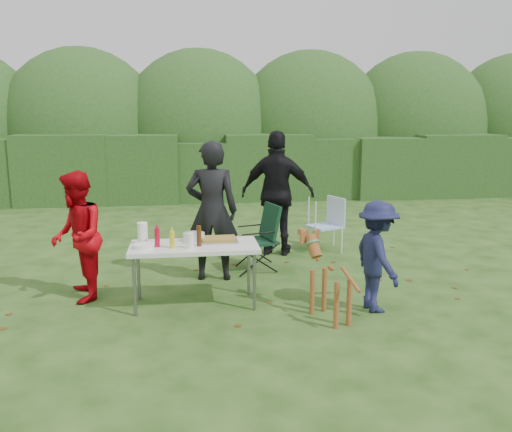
{
  "coord_description": "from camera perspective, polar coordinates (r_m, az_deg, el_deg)",
  "views": [
    {
      "loc": [
        -0.44,
        -5.99,
        2.3
      ],
      "look_at": [
        0.42,
        0.56,
        1.0
      ],
      "focal_mm": 38.0,
      "sensor_mm": 36.0,
      "label": 1
    }
  ],
  "objects": [
    {
      "name": "cup_stack",
      "position": [
        6.22,
        -6.92,
        -2.61
      ],
      "size": [
        0.08,
        0.08,
        0.18
      ],
      "primitive_type": "cylinder",
      "color": "white",
      "rests_on": "folding_table"
    },
    {
      "name": "person_cook",
      "position": [
        7.35,
        -4.65,
        0.54
      ],
      "size": [
        0.74,
        0.53,
        1.91
      ],
      "primitive_type": "imported",
      "rotation": [
        0.0,
        0.0,
        3.03
      ],
      "color": "black",
      "rests_on": "ground"
    },
    {
      "name": "beer_bottle",
      "position": [
        6.32,
        -6.02,
        -2.09
      ],
      "size": [
        0.06,
        0.06,
        0.24
      ],
      "primitive_type": "cylinder",
      "color": "#47230F",
      "rests_on": "folding_table"
    },
    {
      "name": "hedge_row",
      "position": [
        14.07,
        -5.73,
        5.17
      ],
      "size": [
        22.0,
        1.4,
        1.7
      ],
      "primitive_type": "cube",
      "color": "#23471C",
      "rests_on": "ground"
    },
    {
      "name": "person_black_puffy",
      "position": [
        8.61,
        2.28,
        2.38
      ],
      "size": [
        1.25,
        0.82,
        1.98
      ],
      "primitive_type": "imported",
      "rotation": [
        0.0,
        0.0,
        2.83
      ],
      "color": "black",
      "rests_on": "ground"
    },
    {
      "name": "camping_chair",
      "position": [
        7.83,
        0.02,
        -2.26
      ],
      "size": [
        0.75,
        0.75,
        0.97
      ],
      "primitive_type": null,
      "rotation": [
        0.0,
        0.0,
        3.41
      ],
      "color": "#0F311D",
      "rests_on": "ground"
    },
    {
      "name": "child",
      "position": [
        6.38,
        12.64,
        -4.17
      ],
      "size": [
        0.58,
        0.89,
        1.29
      ],
      "primitive_type": "imported",
      "rotation": [
        0.0,
        0.0,
        1.69
      ],
      "color": "#181B3F",
      "rests_on": "ground"
    },
    {
      "name": "ground",
      "position": [
        6.43,
        -3.15,
        -9.83
      ],
      "size": [
        80.0,
        80.0,
        0.0
      ],
      "primitive_type": "plane",
      "color": "#1E4211"
    },
    {
      "name": "paper_towel_roll",
      "position": [
        6.5,
        -11.85,
        -1.81
      ],
      "size": [
        0.12,
        0.12,
        0.26
      ],
      "primitive_type": "cylinder",
      "color": "white",
      "rests_on": "folding_table"
    },
    {
      "name": "person_red_jacket",
      "position": [
        6.88,
        -18.32,
        -2.09
      ],
      "size": [
        0.74,
        0.88,
        1.59
      ],
      "primitive_type": "imported",
      "rotation": [
        0.0,
        0.0,
        -1.37
      ],
      "color": "#AD030C",
      "rests_on": "ground"
    },
    {
      "name": "dog",
      "position": [
        6.05,
        7.85,
        -6.76
      ],
      "size": [
        0.67,
        1.02,
        0.9
      ],
      "primitive_type": null,
      "rotation": [
        0.0,
        0.0,
        1.91
      ],
      "color": "brown",
      "rests_on": "ground"
    },
    {
      "name": "shrub_backdrop",
      "position": [
        15.61,
        -5.98,
        8.51
      ],
      "size": [
        20.0,
        2.6,
        3.2
      ],
      "primitive_type": "ellipsoid",
      "color": "#3D6628",
      "rests_on": "ground"
    },
    {
      "name": "focaccia_bread",
      "position": [
        6.51,
        -3.94,
        -2.41
      ],
      "size": [
        0.4,
        0.26,
        0.04
      ],
      "primitive_type": "cube",
      "color": "olive",
      "rests_on": "food_tray"
    },
    {
      "name": "food_tray",
      "position": [
        6.52,
        -3.94,
        -2.65
      ],
      "size": [
        0.45,
        0.3,
        0.02
      ],
      "primitive_type": "cube",
      "color": "#B7B7BA",
      "rests_on": "folding_table"
    },
    {
      "name": "plate_stack",
      "position": [
        6.34,
        -11.78,
        -3.12
      ],
      "size": [
        0.24,
        0.24,
        0.05
      ],
      "primitive_type": "cylinder",
      "color": "white",
      "rests_on": "folding_table"
    },
    {
      "name": "ketchup_bottle",
      "position": [
        6.35,
        -10.36,
        -2.24
      ],
      "size": [
        0.06,
        0.06,
        0.22
      ],
      "primitive_type": "cylinder",
      "color": "#B00A22",
      "rests_on": "folding_table"
    },
    {
      "name": "folding_table",
      "position": [
        6.42,
        -6.52,
        -3.49
      ],
      "size": [
        1.5,
        0.7,
        0.74
      ],
      "color": "silver",
      "rests_on": "ground"
    },
    {
      "name": "mustard_bottle",
      "position": [
        6.27,
        -8.82,
        -2.47
      ],
      "size": [
        0.06,
        0.06,
        0.2
      ],
      "primitive_type": "cylinder",
      "color": "gold",
      "rests_on": "folding_table"
    },
    {
      "name": "lawn_chair",
      "position": [
        9.0,
        7.27,
        -0.85
      ],
      "size": [
        0.69,
        0.69,
        0.89
      ],
      "primitive_type": null,
      "rotation": [
        0.0,
        0.0,
        3.54
      ],
      "color": "#4C8CD3",
      "rests_on": "ground"
    },
    {
      "name": "pasta_bowl",
      "position": [
        6.58,
        -6.55,
        -2.2
      ],
      "size": [
        0.26,
        0.26,
        0.1
      ],
      "primitive_type": "cylinder",
      "color": "silver",
      "rests_on": "folding_table"
    }
  ]
}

